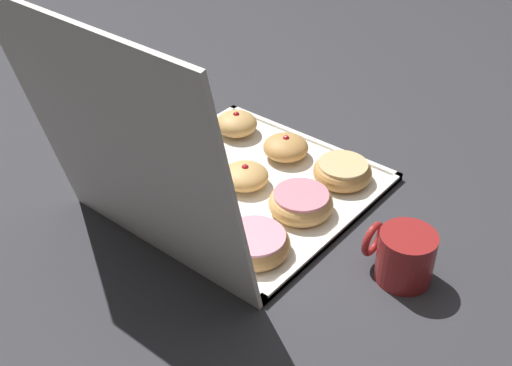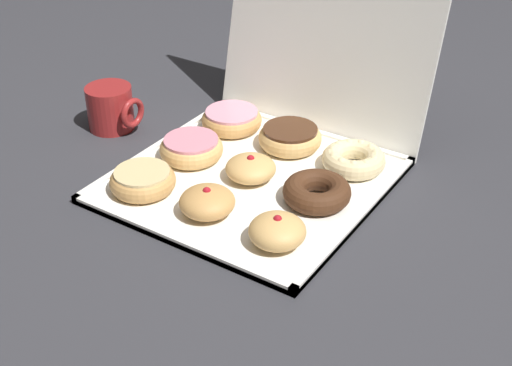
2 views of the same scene
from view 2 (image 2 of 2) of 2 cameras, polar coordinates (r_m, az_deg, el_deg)
name	(u,v)px [view 2 (image 2 of 2)]	position (r m, az deg, el deg)	size (l,w,h in m)	color
ground_plane	(251,183)	(1.23, -0.43, -0.03)	(3.00, 3.00, 0.00)	#333338
donut_box	(251,181)	(1.23, -0.43, 0.18)	(0.43, 0.43, 0.01)	white
box_lid_open	(330,20)	(1.35, 6.06, 13.08)	(0.43, 0.45, 0.01)	white
glazed_ring_donut_0	(143,180)	(1.20, -9.21, 0.22)	(0.11, 0.11, 0.04)	tan
jelly_filled_donut_1	(208,202)	(1.13, -3.93, -1.56)	(0.09, 0.09, 0.05)	tan
jelly_filled_donut_2	(277,231)	(1.06, 1.75, -3.92)	(0.09, 0.09, 0.05)	tan
pink_frosted_donut_3	(192,148)	(1.28, -5.20, 2.90)	(0.12, 0.12, 0.04)	tan
jelly_filled_donut_4	(250,170)	(1.21, -0.47, 1.07)	(0.09, 0.09, 0.05)	tan
chocolate_cake_ring_donut_5	(317,191)	(1.16, 5.01, -0.68)	(0.11, 0.11, 0.04)	#472816
pink_frosted_donut_6	(232,119)	(1.38, -1.99, 5.21)	(0.12, 0.12, 0.04)	tan
chocolate_frosted_donut_7	(290,137)	(1.32, 2.75, 3.75)	(0.12, 0.12, 0.04)	tan
cruller_donut_8	(354,159)	(1.26, 7.96, 1.96)	(0.11, 0.11, 0.04)	beige
coffee_mug	(111,107)	(1.42, -11.70, 6.07)	(0.11, 0.09, 0.09)	maroon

